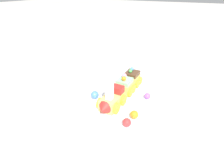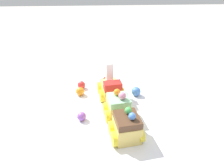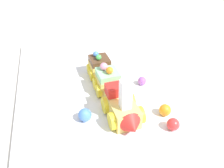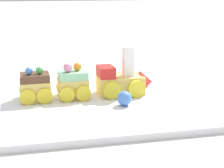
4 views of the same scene
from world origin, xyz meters
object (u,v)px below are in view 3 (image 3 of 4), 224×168
(cake_car_mint, at_px, (108,81))
(gumball_purple, at_px, (142,81))
(gumball_orange, at_px, (165,110))
(gumball_red, at_px, (173,124))
(gumball_blue, at_px, (85,115))
(cake_car_chocolate, at_px, (100,67))
(cake_train_locomotive, at_px, (123,109))

(cake_car_mint, xyz_separation_m, gumball_purple, (-0.00, 0.09, -0.02))
(gumball_orange, height_order, gumball_red, same)
(gumball_orange, distance_m, gumball_purple, 0.12)
(gumball_orange, xyz_separation_m, gumball_blue, (-0.03, -0.16, 0.00))
(gumball_purple, bearing_deg, cake_car_chocolate, -128.77)
(cake_car_mint, bearing_deg, cake_car_chocolate, -179.99)
(cake_car_mint, bearing_deg, cake_train_locomotive, 0.09)
(cake_train_locomotive, height_order, gumball_blue, cake_train_locomotive)
(cake_car_mint, bearing_deg, gumball_orange, 36.00)
(gumball_blue, distance_m, gumball_purple, 0.18)
(cake_car_chocolate, bearing_deg, gumball_blue, -25.17)
(cake_train_locomotive, distance_m, gumball_orange, 0.09)
(cake_car_mint, bearing_deg, gumball_purple, 89.06)
(cake_train_locomotive, distance_m, gumball_red, 0.10)
(cake_train_locomotive, height_order, cake_car_chocolate, cake_train_locomotive)
(gumball_blue, bearing_deg, gumball_red, 64.97)
(gumball_orange, bearing_deg, cake_car_mint, -142.72)
(gumball_orange, bearing_deg, cake_train_locomotive, -98.90)
(gumball_orange, bearing_deg, gumball_blue, -101.09)
(cake_train_locomotive, bearing_deg, cake_car_mint, -179.91)
(gumball_orange, distance_m, gumball_blue, 0.16)
(gumball_red, bearing_deg, gumball_orange, 173.26)
(cake_car_mint, relative_size, gumball_purple, 3.32)
(cake_train_locomotive, relative_size, gumball_orange, 4.61)
(cake_car_chocolate, height_order, gumball_red, cake_car_chocolate)
(cake_car_chocolate, height_order, gumball_orange, cake_car_chocolate)
(gumball_red, relative_size, gumball_blue, 0.90)
(cake_train_locomotive, distance_m, cake_car_mint, 0.10)
(cake_car_chocolate, bearing_deg, gumball_red, 19.09)
(cake_car_chocolate, bearing_deg, gumball_purple, 49.94)
(cake_car_chocolate, xyz_separation_m, gumball_orange, (0.19, 0.09, -0.01))
(cake_train_locomotive, distance_m, cake_car_chocolate, 0.18)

